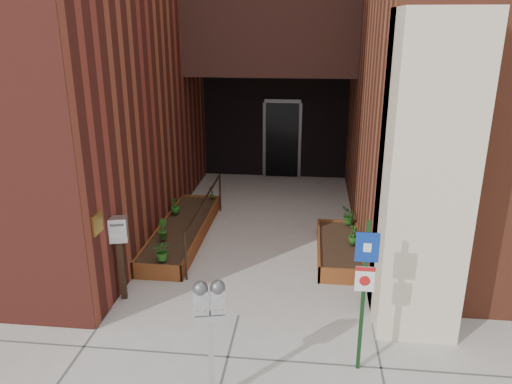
% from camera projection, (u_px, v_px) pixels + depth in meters
% --- Properties ---
extents(ground, '(80.00, 80.00, 0.00)m').
position_uv_depth(ground, '(238.00, 315.00, 7.56)').
color(ground, '#9E9991').
rests_on(ground, ground).
extents(planter_left, '(0.90, 3.60, 0.30)m').
position_uv_depth(planter_left, '(183.00, 232.00, 10.22)').
color(planter_left, brown).
rests_on(planter_left, ground).
extents(planter_right, '(0.80, 2.20, 0.30)m').
position_uv_depth(planter_right, '(339.00, 250.00, 9.42)').
color(planter_right, brown).
rests_on(planter_right, ground).
extents(handrail, '(0.04, 3.34, 0.90)m').
position_uv_depth(handrail, '(205.00, 206.00, 9.92)').
color(handrail, black).
rests_on(handrail, ground).
extents(parking_meter, '(0.37, 0.21, 1.59)m').
position_uv_depth(parking_meter, '(210.00, 310.00, 5.46)').
color(parking_meter, '#B2B2B5').
rests_on(parking_meter, ground).
extents(sign_post, '(0.28, 0.07, 2.04)m').
position_uv_depth(sign_post, '(364.00, 282.00, 6.01)').
color(sign_post, black).
rests_on(sign_post, ground).
extents(payment_dropbox, '(0.32, 0.27, 1.39)m').
position_uv_depth(payment_dropbox, '(119.00, 241.00, 7.72)').
color(payment_dropbox, black).
rests_on(payment_dropbox, ground).
extents(shrub_left_a, '(0.39, 0.39, 0.37)m').
position_uv_depth(shrub_left_a, '(163.00, 250.00, 8.59)').
color(shrub_left_a, '#26621C').
rests_on(shrub_left_a, planter_left).
extents(shrub_left_b, '(0.30, 0.30, 0.39)m').
position_uv_depth(shrub_left_b, '(162.00, 229.00, 9.43)').
color(shrub_left_b, '#265518').
rests_on(shrub_left_b, planter_left).
extents(shrub_left_c, '(0.24, 0.24, 0.35)m').
position_uv_depth(shrub_left_c, '(175.00, 205.00, 10.70)').
color(shrub_left_c, '#1F601B').
rests_on(shrub_left_c, planter_left).
extents(shrub_left_d, '(0.23, 0.23, 0.33)m').
position_uv_depth(shrub_left_d, '(212.00, 192.00, 11.58)').
color(shrub_left_d, '#1D5B1A').
rests_on(shrub_left_d, planter_left).
extents(shrub_right_a, '(0.25, 0.25, 0.36)m').
position_uv_depth(shrub_right_a, '(354.00, 235.00, 9.22)').
color(shrub_right_a, '#214E16').
rests_on(shrub_right_a, planter_right).
extents(shrub_right_b, '(0.19, 0.19, 0.31)m').
position_uv_depth(shrub_right_b, '(353.00, 232.00, 9.42)').
color(shrub_right_b, '#164F18').
rests_on(shrub_right_b, planter_right).
extents(shrub_right_c, '(0.40, 0.40, 0.37)m').
position_uv_depth(shrub_right_c, '(349.00, 216.00, 10.13)').
color(shrub_right_c, '#1D5017').
rests_on(shrub_right_c, planter_right).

